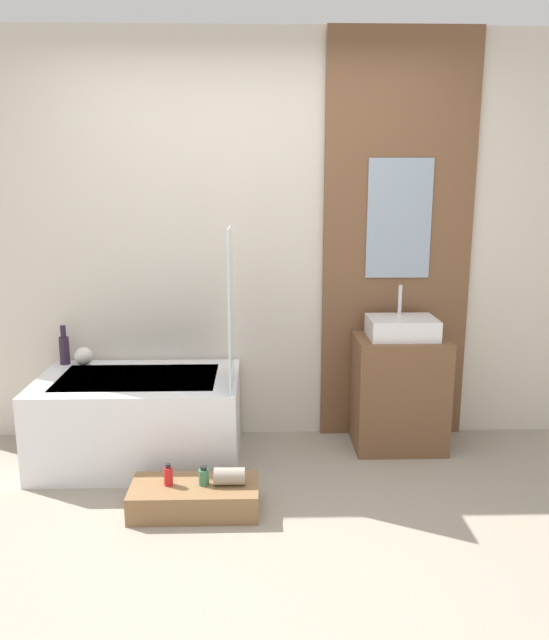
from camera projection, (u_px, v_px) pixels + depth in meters
ground_plane at (252, 569)px, 2.76m from camera, size 12.00×12.00×0.00m
wall_tiled_back at (252, 242)px, 4.02m from camera, size 4.20×0.06×2.60m
wall_wood_accent at (398, 241)px, 4.00m from camera, size 0.95×0.04×2.60m
bathtub at (140, 418)px, 3.81m from camera, size 1.21×0.76×0.53m
glass_shower_screen at (231, 307)px, 3.53m from camera, size 0.01×0.44×0.91m
wooden_step_bench at (195, 498)px, 3.24m from camera, size 0.66×0.32×0.15m
vanity_cabinet at (399, 393)px, 3.98m from camera, size 0.57×0.41×0.72m
sink at (402, 328)px, 3.89m from camera, size 0.42×0.31×0.32m
vase_tall_dark at (64, 348)px, 4.01m from camera, size 0.06×0.06×0.25m
vase_round_light at (83, 356)px, 3.99m from camera, size 0.12×0.12×0.12m
bottle_soap_primary at (168, 476)px, 3.21m from camera, size 0.05×0.05×0.12m
bottle_soap_secondary at (204, 477)px, 3.21m from camera, size 0.05×0.05×0.10m
towel_roll at (230, 476)px, 3.22m from camera, size 0.16×0.09×0.09m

